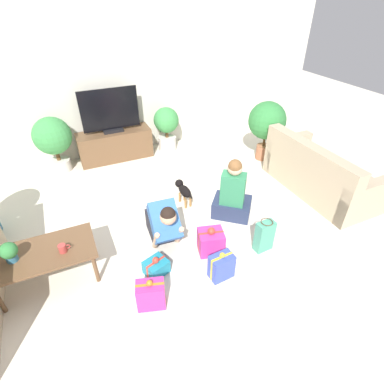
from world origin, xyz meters
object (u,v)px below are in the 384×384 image
at_px(tabletop_plant, 9,252).
at_px(mug, 63,248).
at_px(gift_bag_a, 264,236).
at_px(tv, 110,113).
at_px(gift_box_c, 211,241).
at_px(dog, 183,190).
at_px(sofa_right, 319,174).
at_px(potted_plant_back_left, 53,139).
at_px(person_kneeling, 163,223).
at_px(potted_plant_back_right, 166,126).
at_px(tv_console, 115,145).
at_px(potted_plant_corner_right, 267,122).
at_px(gift_box_b, 221,266).
at_px(gift_box_d, 156,267).
at_px(coffee_table, 44,255).
at_px(person_sitting, 233,196).
at_px(gift_box_a, 151,294).

bearing_deg(tabletop_plant, mug, -9.73).
distance_m(gift_bag_a, tabletop_plant, 2.78).
relative_size(tv, gift_box_c, 2.76).
bearing_deg(dog, sofa_right, 159.12).
bearing_deg(gift_bag_a, potted_plant_back_left, 124.47).
height_order(tv, mug, tv).
bearing_deg(gift_bag_a, tabletop_plant, 167.93).
height_order(tv, person_kneeling, tv).
xyz_separation_m(potted_plant_back_right, potted_plant_back_left, (-2.02, 0.00, 0.10)).
xyz_separation_m(tv_console, tv, (-0.00, 0.00, 0.62)).
bearing_deg(tv_console, potted_plant_corner_right, -24.76).
xyz_separation_m(gift_box_b, tabletop_plant, (-2.02, 0.74, 0.40)).
height_order(tv_console, dog, tv_console).
relative_size(person_kneeling, gift_box_d, 2.57).
xyz_separation_m(person_kneeling, mug, (-1.14, -0.11, 0.15)).
xyz_separation_m(coffee_table, gift_box_b, (1.74, -0.74, -0.23)).
bearing_deg(potted_plant_back_left, potted_plant_back_right, -0.00).
distance_m(tv, person_sitting, 2.69).
relative_size(sofa_right, dog, 3.87).
bearing_deg(tabletop_plant, gift_box_b, -20.09).
distance_m(gift_box_b, tabletop_plant, 2.18).
xyz_separation_m(sofa_right, dog, (-2.06, 0.56, -0.07)).
height_order(potted_plant_back_right, dog, potted_plant_back_right).
bearing_deg(mug, person_kneeling, 5.69).
relative_size(tv_console, mug, 10.98).
bearing_deg(tabletop_plant, tv_console, 58.23).
xyz_separation_m(potted_plant_corner_right, gift_box_d, (-2.72, -1.79, -0.63)).
distance_m(potted_plant_corner_right, person_sitting, 1.91).
height_order(sofa_right, person_kneeling, sofa_right).
xyz_separation_m(tv_console, potted_plant_back_left, (-1.01, -0.05, 0.34)).
height_order(dog, tabletop_plant, tabletop_plant).
distance_m(sofa_right, person_sitting, 1.55).
height_order(coffee_table, tabletop_plant, tabletop_plant).
distance_m(dog, gift_bag_a, 1.40).
bearing_deg(gift_box_a, coffee_table, 139.98).
bearing_deg(tv_console, dog, -72.03).
bearing_deg(tabletop_plant, person_sitting, 3.60).
relative_size(potted_plant_back_right, potted_plant_back_left, 0.87).
distance_m(gift_box_b, gift_box_c, 0.41).
height_order(potted_plant_back_left, gift_bag_a, potted_plant_back_left).
bearing_deg(dog, gift_box_a, 50.75).
height_order(tv_console, gift_box_d, tv_console).
bearing_deg(potted_plant_back_right, coffee_table, -132.73).
distance_m(tv, person_kneeling, 2.59).
height_order(tv, dog, tv).
relative_size(sofa_right, person_kneeling, 2.28).
relative_size(tv, potted_plant_back_right, 1.18).
distance_m(sofa_right, gift_box_a, 3.19).
distance_m(tv_console, person_kneeling, 2.53).
xyz_separation_m(potted_plant_corner_right, mug, (-3.61, -1.49, -0.25)).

